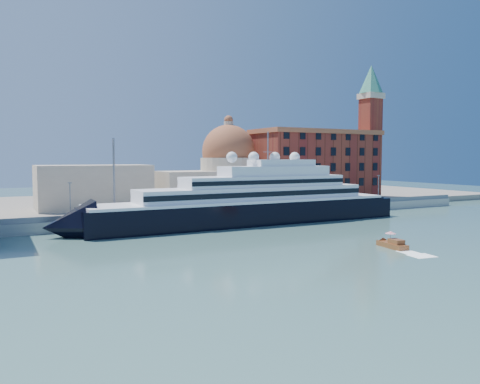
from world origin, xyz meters
TOP-DOWN VIEW (x-y plane):
  - ground at (0.00, 0.00)m, footprint 400.00×400.00m
  - quay at (0.00, 34.00)m, footprint 180.00×10.00m
  - land at (0.00, 75.00)m, footprint 260.00×72.00m
  - quay_fence at (0.00, 29.50)m, footprint 180.00×0.10m
  - superyacht at (6.97, 23.00)m, footprint 87.75×12.17m
  - water_taxi at (17.82, -15.78)m, footprint 3.02×6.68m
  - warehouse at (52.00, 52.00)m, footprint 43.00×19.00m
  - campanile at (76.00, 52.00)m, footprint 8.40×8.40m
  - church at (6.39, 57.72)m, footprint 66.00×18.00m
  - lamp_posts at (-12.67, 32.27)m, footprint 120.80×2.40m

SIDE VIEW (x-z plane):
  - ground at x=0.00m, z-range 0.00..0.00m
  - water_taxi at x=17.82m, z-range -0.80..2.26m
  - land at x=0.00m, z-range 0.00..2.00m
  - quay at x=0.00m, z-range 0.00..2.50m
  - quay_fence at x=0.00m, z-range 2.50..3.70m
  - superyacht at x=6.97m, z-range -8.59..17.64m
  - lamp_posts at x=-12.67m, z-range 0.84..18.84m
  - church at x=6.39m, z-range -1.84..23.66m
  - warehouse at x=52.00m, z-range 2.16..25.41m
  - campanile at x=76.00m, z-range 5.26..52.26m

